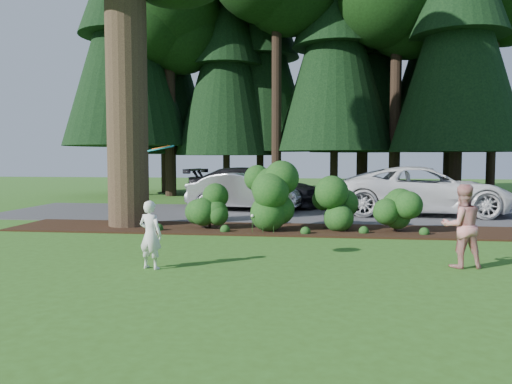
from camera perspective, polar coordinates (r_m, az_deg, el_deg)
ground at (r=11.61m, az=0.93°, el=-6.71°), size 80.00×80.00×0.00m
mulch_bed at (r=14.79m, az=2.34°, el=-4.29°), size 16.00×2.50×0.05m
driveway at (r=19.00m, az=3.46°, el=-2.48°), size 22.00×6.00×0.03m
shrub_row at (r=14.54m, az=5.33°, el=-1.34°), size 6.53×1.60×1.61m
lily_cluster at (r=13.92m, az=0.81°, el=-2.85°), size 0.69×0.09×0.57m
tree_wall at (r=28.69m, az=5.35°, el=18.82°), size 25.66×12.15×17.09m
car_silver_wagon at (r=19.95m, az=-1.35°, el=0.03°), size 4.72×2.25×1.49m
car_white_suv at (r=19.51m, az=18.63°, el=0.16°), size 6.55×3.25×1.79m
car_dark_suv at (r=21.36m, az=-0.22°, el=0.55°), size 6.11×3.26×1.68m
child at (r=9.86m, az=-11.97°, el=-4.80°), size 0.55×0.44×1.33m
adult at (r=10.54m, az=22.46°, el=-3.61°), size 0.88×0.74×1.63m
frisbee at (r=9.53m, az=-10.81°, el=4.95°), size 0.51×0.50×0.15m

